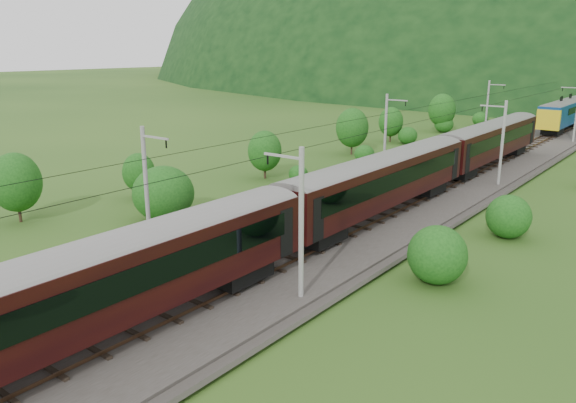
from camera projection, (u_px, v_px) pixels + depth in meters
The scene contains 14 objects.
ground at pixel (217, 273), 33.51m from camera, with size 600.00×600.00×0.00m, color #234716.
railbed at pixel (314, 230), 41.08m from camera, with size 14.00×220.00×0.30m, color #38332D.
track_left at pixel (288, 221), 42.44m from camera, with size 2.40×220.00×0.27m.
track_right at pixel (342, 233), 39.61m from camera, with size 2.40×220.00×0.27m.
catenary_left at pixel (386, 130), 60.31m from camera, with size 2.54×192.28×8.00m.
catenary_right at pixel (502, 141), 53.07m from camera, with size 2.54×192.28×8.00m.
overhead_wires at pixel (315, 135), 39.24m from camera, with size 4.83×198.00×0.03m.
mountain_ridge at pixel (431, 70), 332.95m from camera, with size 336.00×280.00×132.00m, color black.
train at pixel (279, 208), 33.33m from camera, with size 3.24×154.86×5.65m.
hazard_post_near at pixel (448, 163), 60.45m from camera, with size 0.15×0.15×1.44m, color red.
hazard_post_far at pixel (474, 157), 64.01m from camera, with size 0.15×0.15×1.44m, color red.
signal at pixel (508, 128), 84.20m from camera, with size 0.21×0.21×1.86m.
vegetation_left at pixel (226, 163), 52.67m from camera, with size 12.68×145.67×6.07m.
vegetation_right at pixel (474, 256), 32.39m from camera, with size 6.17×111.14×3.05m.
Camera 1 is at (22.45, -22.03, 13.03)m, focal length 35.00 mm.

